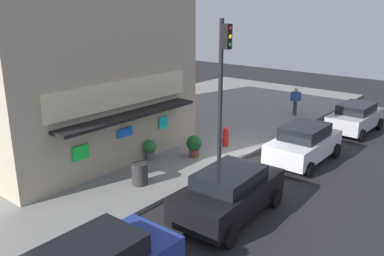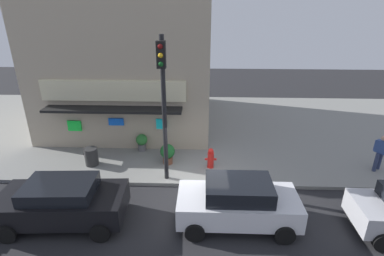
{
  "view_description": "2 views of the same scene",
  "coord_description": "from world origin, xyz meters",
  "views": [
    {
      "loc": [
        -14.22,
        -8.74,
        6.51
      ],
      "look_at": [
        -2.54,
        0.82,
        1.91
      ],
      "focal_mm": 37.81,
      "sensor_mm": 36.0,
      "label": 1
    },
    {
      "loc": [
        0.24,
        -10.42,
        7.02
      ],
      "look_at": [
        -0.21,
        1.39,
        2.08
      ],
      "focal_mm": 27.83,
      "sensor_mm": 36.0,
      "label": 2
    }
  ],
  "objects": [
    {
      "name": "trash_can",
      "position": [
        -4.82,
        1.44,
        0.56
      ],
      "size": [
        0.6,
        0.6,
        0.82
      ],
      "primitive_type": "cylinder",
      "color": "#2D2D2D",
      "rests_on": "sidewalk"
    },
    {
      "name": "sidewalk",
      "position": [
        0.0,
        6.22,
        0.08
      ],
      "size": [
        32.78,
        12.44,
        0.16
      ],
      "primitive_type": "cube",
      "color": "gray",
      "rests_on": "ground_plane"
    },
    {
      "name": "potted_plant_by_doorway",
      "position": [
        -2.79,
        2.96,
        0.65
      ],
      "size": [
        0.56,
        0.56,
        0.87
      ],
      "color": "#59595B",
      "rests_on": "sidewalk"
    },
    {
      "name": "parked_car_white",
      "position": [
        1.47,
        -2.09,
        0.85
      ],
      "size": [
        4.05,
        2.04,
        1.65
      ],
      "color": "silver",
      "rests_on": "ground_plane"
    },
    {
      "name": "potted_plant_by_window",
      "position": [
        -1.34,
        1.69,
        0.69
      ],
      "size": [
        0.67,
        0.67,
        0.96
      ],
      "color": "brown",
      "rests_on": "sidewalk"
    },
    {
      "name": "corner_building",
      "position": [
        -4.01,
        7.53,
        3.97
      ],
      "size": [
        9.13,
        9.67,
        7.64
      ],
      "color": "tan",
      "rests_on": "sidewalk"
    },
    {
      "name": "parked_car_black",
      "position": [
        -4.46,
        -2.27,
        0.83
      ],
      "size": [
        4.29,
        2.28,
        1.58
      ],
      "color": "black",
      "rests_on": "ground_plane"
    },
    {
      "name": "fire_hydrant",
      "position": [
        0.63,
        1.4,
        0.61
      ],
      "size": [
        0.53,
        0.29,
        0.94
      ],
      "color": "red",
      "rests_on": "sidewalk"
    },
    {
      "name": "ground_plane",
      "position": [
        0.0,
        0.0,
        0.0
      ],
      "size": [
        49.17,
        49.17,
        0.0
      ],
      "primitive_type": "plane",
      "color": "#232326"
    },
    {
      "name": "pedestrian",
      "position": [
        8.02,
        1.45,
        1.08
      ],
      "size": [
        0.49,
        0.57,
        1.66
      ],
      "color": "navy",
      "rests_on": "sidewalk"
    },
    {
      "name": "traffic_light",
      "position": [
        -1.25,
        0.32,
        3.89
      ],
      "size": [
        0.32,
        0.58,
        5.88
      ],
      "color": "black",
      "rests_on": "sidewalk"
    }
  ]
}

